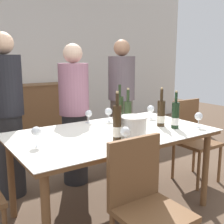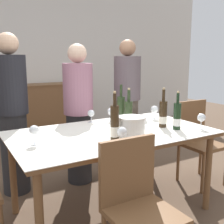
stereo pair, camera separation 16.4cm
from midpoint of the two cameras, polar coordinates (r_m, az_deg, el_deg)
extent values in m
plane|color=brown|center=(2.82, 1.76, -19.38)|extent=(12.00, 12.00, 0.00)
cube|color=silver|center=(5.29, -16.41, 10.32)|extent=(8.00, 0.10, 2.80)
cube|color=brown|center=(5.16, -13.07, 0.09)|extent=(1.36, 0.44, 0.94)
cube|color=brown|center=(5.09, -13.30, 5.43)|extent=(1.40, 0.46, 0.02)
cylinder|color=brown|center=(2.02, -12.11, -21.10)|extent=(0.06, 0.06, 0.73)
cylinder|color=brown|center=(2.87, 20.52, -11.47)|extent=(0.06, 0.06, 0.73)
cylinder|color=brown|center=(2.74, -17.82, -12.31)|extent=(0.06, 0.06, 0.73)
cylinder|color=brown|center=(3.42, 9.48, -7.22)|extent=(0.06, 0.06, 0.73)
cube|color=brown|center=(2.53, 1.86, -4.56)|extent=(1.76, 1.00, 0.04)
cube|color=white|center=(2.52, 1.87, -4.10)|extent=(1.79, 1.03, 0.01)
cylinder|color=white|center=(2.30, 6.06, -3.22)|extent=(0.22, 0.22, 0.18)
cylinder|color=white|center=(2.28, 6.10, -1.11)|extent=(0.23, 0.23, 0.01)
cylinder|color=black|center=(2.66, 14.82, -0.87)|extent=(0.07, 0.07, 0.25)
cylinder|color=white|center=(2.67, 14.76, -2.00)|extent=(0.07, 0.07, 0.07)
cylinder|color=black|center=(2.63, 15.00, 2.74)|extent=(0.03, 0.03, 0.09)
cylinder|color=tan|center=(2.63, 15.06, 3.93)|extent=(0.02, 0.02, 0.02)
cylinder|color=#28381E|center=(2.67, 3.59, 0.05)|extent=(0.07, 0.07, 0.29)
cylinder|color=white|center=(2.69, 3.57, -1.29)|extent=(0.08, 0.08, 0.08)
cylinder|color=#28381E|center=(2.64, 3.64, 4.35)|extent=(0.03, 0.03, 0.11)
cylinder|color=#28381E|center=(2.60, 5.21, -0.68)|extent=(0.07, 0.07, 0.26)
cylinder|color=white|center=(2.61, 5.19, -1.90)|extent=(0.07, 0.07, 0.07)
cylinder|color=#28381E|center=(2.57, 5.28, 3.31)|extent=(0.03, 0.03, 0.11)
cylinder|color=tan|center=(2.56, 5.31, 4.67)|extent=(0.02, 0.02, 0.02)
cylinder|color=#332314|center=(2.72, 12.03, -0.44)|extent=(0.07, 0.07, 0.25)
cylinder|color=silver|center=(2.73, 11.99, -1.57)|extent=(0.08, 0.08, 0.07)
cylinder|color=#332314|center=(2.69, 12.19, 3.31)|extent=(0.03, 0.03, 0.11)
cylinder|color=tan|center=(2.68, 12.24, 4.65)|extent=(0.02, 0.02, 0.02)
cylinder|color=#332314|center=(2.20, 2.68, -2.39)|extent=(0.07, 0.07, 0.29)
cylinder|color=silver|center=(2.22, 2.66, -3.98)|extent=(0.07, 0.07, 0.08)
cylinder|color=#332314|center=(2.17, 2.72, 2.55)|extent=(0.03, 0.03, 0.10)
cylinder|color=tan|center=(2.16, 2.74, 4.01)|extent=(0.02, 0.02, 0.02)
cylinder|color=white|center=(2.92, 1.43, -1.85)|extent=(0.07, 0.07, 0.00)
cylinder|color=white|center=(2.92, 1.43, -1.12)|extent=(0.01, 0.01, 0.07)
sphere|color=white|center=(2.90, 1.44, 0.09)|extent=(0.08, 0.08, 0.08)
cylinder|color=white|center=(3.08, 10.07, -1.34)|extent=(0.06, 0.06, 0.00)
cylinder|color=white|center=(3.07, 10.10, -0.64)|extent=(0.01, 0.01, 0.07)
sphere|color=white|center=(3.06, 10.14, 0.53)|extent=(0.08, 0.08, 0.08)
cylinder|color=white|center=(2.77, 19.22, -3.21)|extent=(0.06, 0.06, 0.00)
cylinder|color=white|center=(2.76, 19.27, -2.39)|extent=(0.01, 0.01, 0.08)
sphere|color=white|center=(2.75, 19.35, -1.08)|extent=(0.08, 0.08, 0.08)
cylinder|color=white|center=(2.17, 4.21, -6.53)|extent=(0.07, 0.07, 0.00)
cylinder|color=white|center=(2.16, 4.23, -5.63)|extent=(0.01, 0.01, 0.07)
sphere|color=white|center=(2.14, 4.25, -4.07)|extent=(0.08, 0.08, 0.08)
cylinder|color=white|center=(2.88, -2.59, -2.07)|extent=(0.07, 0.07, 0.00)
cylinder|color=white|center=(2.87, -2.60, -1.38)|extent=(0.01, 0.01, 0.07)
sphere|color=white|center=(2.86, -2.61, -0.26)|extent=(0.07, 0.07, 0.07)
cylinder|color=white|center=(2.22, -13.37, -6.39)|extent=(0.07, 0.07, 0.00)
cylinder|color=white|center=(2.21, -13.42, -5.32)|extent=(0.01, 0.01, 0.08)
sphere|color=white|center=(2.19, -13.50, -3.63)|extent=(0.08, 0.08, 0.08)
cube|color=brown|center=(1.88, 9.20, -20.16)|extent=(0.42, 0.42, 0.04)
cube|color=brown|center=(1.91, 5.69, -11.61)|extent=(0.42, 0.04, 0.44)
cylinder|color=brown|center=(3.21, 19.39, -11.79)|extent=(0.03, 0.03, 0.44)
cylinder|color=brown|center=(3.44, 14.63, -9.95)|extent=(0.03, 0.03, 0.44)
cylinder|color=brown|center=(3.69, 18.76, -8.68)|extent=(0.03, 0.03, 0.44)
cube|color=brown|center=(3.37, 19.30, -6.36)|extent=(0.42, 0.42, 0.04)
cube|color=brown|center=(3.43, 17.14, -1.61)|extent=(0.42, 0.04, 0.46)
cylinder|color=#262628|center=(3.15, -17.70, -8.01)|extent=(0.28, 0.28, 0.86)
cylinder|color=black|center=(3.00, -18.52, 5.27)|extent=(0.33, 0.33, 0.59)
sphere|color=#DBAD89|center=(2.99, -19.01, 13.04)|extent=(0.22, 0.22, 0.22)
cylinder|color=#262628|center=(3.27, -5.23, -7.27)|extent=(0.28, 0.28, 0.81)
cylinder|color=#9E667A|center=(3.13, -5.45, 4.71)|extent=(0.33, 0.33, 0.56)
sphere|color=beige|center=(3.11, -5.58, 11.79)|extent=(0.21, 0.21, 0.21)
cylinder|color=#51473D|center=(3.61, 4.31, -4.63)|extent=(0.28, 0.28, 0.91)
cylinder|color=#594C51|center=(3.48, 4.48, 6.87)|extent=(0.33, 0.33, 0.53)
sphere|color=#A37556|center=(3.47, 4.58, 12.88)|extent=(0.20, 0.20, 0.20)
camera|label=1|loc=(0.08, -88.11, 0.37)|focal=45.00mm
camera|label=2|loc=(0.08, 91.89, -0.37)|focal=45.00mm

